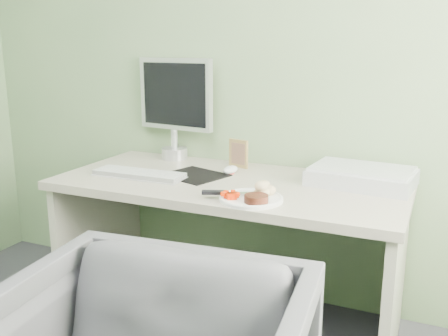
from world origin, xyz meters
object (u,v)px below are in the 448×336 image
at_px(desk, 229,218).
at_px(scanner, 362,177).
at_px(plate, 251,199).
at_px(monitor, 175,103).

height_order(desk, scanner, scanner).
xyz_separation_m(desk, plate, (0.20, -0.25, 0.19)).
bearing_deg(desk, scanner, 16.72).
height_order(desk, plate, plate).
relative_size(plate, monitor, 0.47).
xyz_separation_m(plate, monitor, (-0.66, 0.56, 0.30)).
xyz_separation_m(desk, monitor, (-0.46, 0.31, 0.49)).
relative_size(scanner, monitor, 0.82).
bearing_deg(scanner, monitor, 177.42).
bearing_deg(scanner, plate, -126.08).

